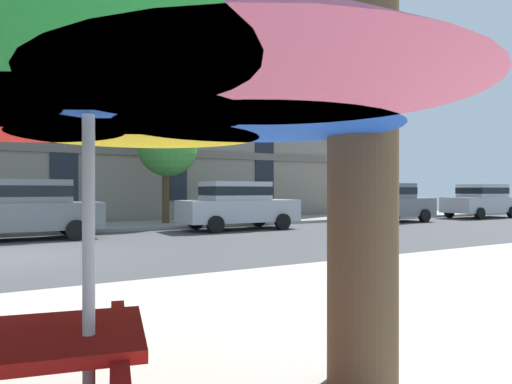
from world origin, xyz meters
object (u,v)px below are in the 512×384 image
object	(u,v)px
patio_umbrella	(88,68)
sedan_silver	(238,204)
sedan_gray	(24,208)
sedan_silver_midblock	(481,200)
sedan_gray_midblock	(388,201)
street_tree_middle	(167,149)

from	to	relation	value
patio_umbrella	sedan_silver	bearing A→B (deg)	59.62
sedan_gray	sedan_silver_midblock	world-z (taller)	same
sedan_gray_midblock	sedan_gray	bearing A→B (deg)	180.00
sedan_gray	sedan_gray_midblock	world-z (taller)	same
sedan_gray_midblock	street_tree_middle	distance (m)	10.14
sedan_gray	sedan_silver_midblock	distance (m)	21.69
sedan_silver_midblock	street_tree_middle	distance (m)	16.76
sedan_silver	sedan_gray_midblock	bearing A→B (deg)	0.00
street_tree_middle	sedan_silver	bearing A→B (deg)	-57.35
sedan_gray	patio_umbrella	bearing A→B (deg)	-91.64
patio_umbrella	street_tree_middle	bearing A→B (deg)	69.90
sedan_gray	sedan_silver	xyz separation A→B (m)	(7.08, 0.00, 0.00)
sedan_silver	sedan_silver_midblock	distance (m)	14.60
sedan_silver	sedan_silver_midblock	world-z (taller)	same
sedan_gray_midblock	patio_umbrella	bearing A→B (deg)	-140.05
sedan_gray	sedan_silver	world-z (taller)	same
street_tree_middle	patio_umbrella	size ratio (longest dim) A/B	1.25
sedan_silver	patio_umbrella	world-z (taller)	patio_umbrella
sedan_silver_midblock	patio_umbrella	xyz separation A→B (m)	(-22.05, -12.70, 1.11)
sedan_silver	sedan_silver_midblock	size ratio (longest dim) A/B	1.00
street_tree_middle	sedan_silver_midblock	bearing A→B (deg)	-9.62
sedan_gray_midblock	street_tree_middle	xyz separation A→B (m)	(-9.50, 2.78, 2.20)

